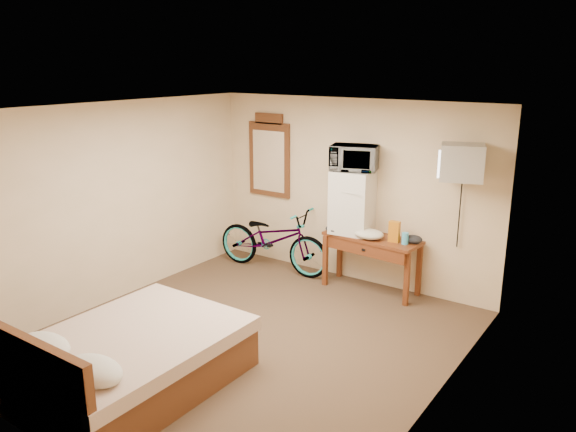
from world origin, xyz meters
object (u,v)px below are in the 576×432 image
(crt_television, at_px, (462,162))
(wall_mirror, at_px, (269,157))
(bicycle, at_px, (273,239))
(blue_cup, at_px, (405,238))
(bed, at_px, (126,360))
(microwave, at_px, (354,158))
(mini_fridge, at_px, (353,202))
(desk, at_px, (371,246))

(crt_television, bearing_deg, wall_mirror, 175.12)
(crt_television, bearing_deg, bicycle, -177.52)
(blue_cup, distance_m, wall_mirror, 2.46)
(wall_mirror, xyz_separation_m, bicycle, (0.33, -0.36, -1.13))
(blue_cup, relative_size, bed, 0.07)
(microwave, relative_size, wall_mirror, 0.49)
(wall_mirror, distance_m, bed, 4.01)
(blue_cup, xyz_separation_m, bicycle, (-1.99, -0.08, -0.35))
(crt_television, bearing_deg, mini_fridge, 178.12)
(blue_cup, relative_size, bicycle, 0.08)
(bed, bearing_deg, desk, 76.67)
(blue_cup, bearing_deg, crt_television, 3.31)
(crt_television, bearing_deg, bed, -119.20)
(desk, bearing_deg, microwave, 168.16)
(crt_television, relative_size, bicycle, 0.36)
(mini_fridge, xyz_separation_m, wall_mirror, (-1.53, 0.20, 0.43))
(microwave, relative_size, blue_cup, 4.06)
(blue_cup, bearing_deg, desk, 178.03)
(blue_cup, bearing_deg, microwave, 174.06)
(microwave, xyz_separation_m, crt_television, (1.41, -0.05, 0.09))
(blue_cup, bearing_deg, wall_mirror, 172.94)
(microwave, height_order, wall_mirror, wall_mirror)
(microwave, xyz_separation_m, wall_mirror, (-1.53, 0.20, -0.15))
(mini_fridge, bearing_deg, blue_cup, -5.93)
(microwave, height_order, crt_television, crt_television)
(desk, xyz_separation_m, blue_cup, (0.48, -0.02, 0.20))
(crt_television, bearing_deg, desk, -178.98)
(desk, bearing_deg, bed, -103.33)
(blue_cup, bearing_deg, mini_fridge, 174.07)
(blue_cup, distance_m, bed, 3.64)
(wall_mirror, bearing_deg, bed, -74.08)
(desk, relative_size, blue_cup, 8.89)
(desk, height_order, blue_cup, blue_cup)
(mini_fridge, height_order, wall_mirror, wall_mirror)
(desk, relative_size, crt_television, 2.04)
(mini_fridge, distance_m, blue_cup, 0.87)
(desk, distance_m, wall_mirror, 2.10)
(microwave, distance_m, blue_cup, 1.22)
(wall_mirror, bearing_deg, mini_fridge, -7.65)
(blue_cup, relative_size, wall_mirror, 0.12)
(bicycle, height_order, bed, bicycle)
(mini_fridge, height_order, bicycle, mini_fridge)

